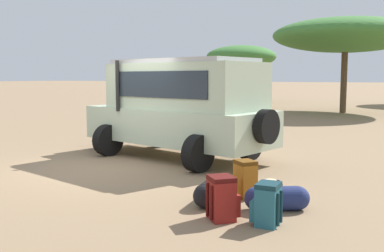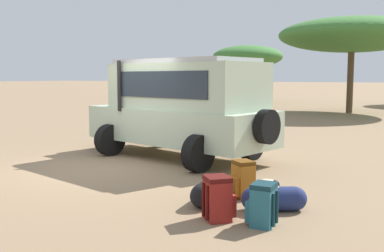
# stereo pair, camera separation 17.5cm
# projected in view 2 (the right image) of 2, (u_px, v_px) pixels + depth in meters

# --- Properties ---
(ground_plane) EXTENTS (320.00, 320.00, 0.00)m
(ground_plane) POSITION_uv_depth(u_px,v_px,m) (102.00, 169.00, 9.88)
(ground_plane) COLOR #8C7051
(safari_vehicle) EXTENTS (5.48, 3.42, 2.44)m
(safari_vehicle) POSITION_uv_depth(u_px,v_px,m) (182.00, 106.00, 11.06)
(safari_vehicle) COLOR #B2C6A8
(safari_vehicle) RESTS_ON ground_plane
(backpack_beside_front_wheel) EXTENTS (0.52, 0.52, 0.63)m
(backpack_beside_front_wheel) POSITION_uv_depth(u_px,v_px,m) (218.00, 199.00, 6.32)
(backpack_beside_front_wheel) COLOR maroon
(backpack_beside_front_wheel) RESTS_ON ground_plane
(backpack_cluster_center) EXTENTS (0.47, 0.48, 0.63)m
(backpack_cluster_center) POSITION_uv_depth(u_px,v_px,m) (243.00, 180.00, 7.49)
(backpack_cluster_center) COLOR #B26619
(backpack_cluster_center) RESTS_ON ground_plane
(backpack_near_rear_wheel) EXTENTS (0.41, 0.39, 0.59)m
(backpack_near_rear_wheel) POSITION_uv_depth(u_px,v_px,m) (263.00, 205.00, 6.08)
(backpack_near_rear_wheel) COLOR #235B6B
(backpack_near_rear_wheel) RESTS_ON ground_plane
(duffel_bag_low_black_case) EXTENTS (0.91, 0.69, 0.47)m
(duffel_bag_low_black_case) POSITION_uv_depth(u_px,v_px,m) (274.00, 198.00, 6.76)
(duffel_bag_low_black_case) COLOR navy
(duffel_bag_low_black_case) RESTS_ON ground_plane
(duffel_bag_soft_canvas) EXTENTS (0.45, 0.94, 0.48)m
(duffel_bag_soft_canvas) POSITION_uv_depth(u_px,v_px,m) (208.00, 192.00, 7.16)
(duffel_bag_soft_canvas) COLOR black
(duffel_bag_soft_canvas) RESTS_ON ground_plane
(acacia_tree_far_left) EXTENTS (5.60, 5.70, 4.52)m
(acacia_tree_far_left) POSITION_uv_depth(u_px,v_px,m) (248.00, 57.00, 36.10)
(acacia_tree_far_left) COLOR brown
(acacia_tree_far_left) RESTS_ON ground_plane
(acacia_tree_left_mid) EXTENTS (7.86, 8.64, 5.19)m
(acacia_tree_left_mid) POSITION_uv_depth(u_px,v_px,m) (352.00, 35.00, 24.58)
(acacia_tree_left_mid) COLOR brown
(acacia_tree_left_mid) RESTS_ON ground_plane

